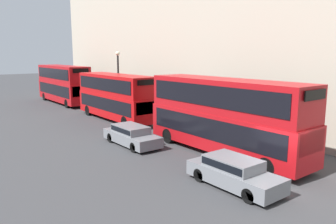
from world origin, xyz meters
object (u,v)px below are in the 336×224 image
(bus_second_in_queue, at_px, (116,95))
(car_hatchback, at_px, (131,135))
(bus_third_in_queue, at_px, (63,83))
(bus_leading, at_px, (224,113))
(car_dark_sedan, at_px, (234,172))
(pedestrian, at_px, (109,101))

(bus_second_in_queue, height_order, car_hatchback, bus_second_in_queue)
(bus_third_in_queue, bearing_deg, bus_leading, -90.00)
(bus_leading, height_order, car_hatchback, bus_leading)
(bus_third_in_queue, relative_size, car_hatchback, 2.37)
(car_dark_sedan, height_order, car_hatchback, car_dark_sedan)
(car_dark_sedan, xyz_separation_m, car_hatchback, (0.00, 8.88, -0.02))
(car_dark_sedan, distance_m, pedestrian, 23.77)
(bus_second_in_queue, bearing_deg, car_dark_sedan, -101.21)
(pedestrian, bearing_deg, bus_leading, -97.05)
(car_hatchback, bearing_deg, bus_second_in_queue, 67.64)
(bus_second_in_queue, distance_m, car_dark_sedan, 17.55)
(bus_third_in_queue, relative_size, pedestrian, 6.21)
(car_hatchback, height_order, pedestrian, pedestrian)
(bus_leading, relative_size, car_hatchback, 2.36)
(bus_leading, height_order, pedestrian, bus_leading)
(bus_third_in_queue, xyz_separation_m, car_hatchback, (-3.40, -21.56, -1.83))
(bus_third_in_queue, xyz_separation_m, car_dark_sedan, (-3.40, -30.45, -1.80))
(bus_leading, bearing_deg, bus_third_in_queue, 90.00)
(car_hatchback, bearing_deg, car_dark_sedan, -90.00)
(car_dark_sedan, bearing_deg, pedestrian, 75.92)
(bus_third_in_queue, distance_m, car_hatchback, 21.90)
(bus_leading, relative_size, bus_third_in_queue, 0.99)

